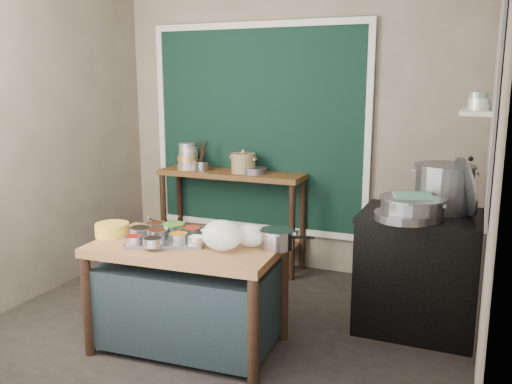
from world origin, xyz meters
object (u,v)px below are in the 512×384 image
at_px(stove_block, 423,274).
at_px(yellow_basin, 112,230).
at_px(prep_table, 188,296).
at_px(ceramic_crock, 243,164).
at_px(utensil_cup, 203,166).
at_px(condiment_tray, 168,240).
at_px(stock_pot, 444,188).
at_px(back_counter, 232,219).
at_px(saucepan, 276,239).
at_px(steamer, 412,208).

bearing_deg(stove_block, yellow_basin, -154.01).
relative_size(prep_table, ceramic_crock, 5.01).
relative_size(stove_block, ceramic_crock, 3.60).
relative_size(stove_block, utensil_cup, 5.99).
distance_m(condiment_tray, yellow_basin, 0.43).
height_order(yellow_basin, stock_pot, stock_pot).
bearing_deg(back_counter, stock_pot, -16.46).
distance_m(saucepan, ceramic_crock, 1.78).
bearing_deg(utensil_cup, condiment_tray, -69.67).
height_order(stove_block, condiment_tray, stove_block).
bearing_deg(yellow_basin, steamer, 22.73).
bearing_deg(stock_pot, utensil_cup, 166.77).
relative_size(yellow_basin, utensil_cup, 1.57).
distance_m(saucepan, stock_pot, 1.36).
bearing_deg(prep_table, yellow_basin, -178.35).
bearing_deg(saucepan, condiment_tray, 171.68).
bearing_deg(steamer, ceramic_crock, 152.25).
height_order(prep_table, stove_block, stove_block).
xyz_separation_m(condiment_tray, stock_pot, (1.68, 1.09, 0.29)).
xyz_separation_m(ceramic_crock, steamer, (1.68, -0.88, -0.08)).
xyz_separation_m(prep_table, steamer, (1.36, 0.76, 0.58)).
xyz_separation_m(back_counter, saucepan, (1.05, -1.53, 0.34)).
distance_m(back_counter, yellow_basin, 1.75).
distance_m(stove_block, condiment_tray, 1.88).
height_order(back_counter, utensil_cup, utensil_cup).
distance_m(utensil_cup, stock_pot, 2.35).
distance_m(prep_table, condiment_tray, 0.41).
bearing_deg(ceramic_crock, prep_table, -79.03).
bearing_deg(utensil_cup, saucepan, -47.98).
height_order(ceramic_crock, steamer, ceramic_crock).
relative_size(back_counter, saucepan, 6.32).
bearing_deg(yellow_basin, back_counter, 86.20).
relative_size(stove_block, saucepan, 3.93).
height_order(condiment_tray, saucepan, saucepan).
distance_m(utensil_cup, steamer, 2.27).
height_order(stove_block, yellow_basin, stove_block).
bearing_deg(ceramic_crock, saucepan, -58.99).
bearing_deg(yellow_basin, ceramic_crock, 81.56).
bearing_deg(steamer, stove_block, 64.40).
bearing_deg(stove_block, utensil_cup, 162.80).
bearing_deg(prep_table, utensil_cup, 111.23).
bearing_deg(utensil_cup, steamer, -22.00).
relative_size(condiment_tray, utensil_cup, 3.39).
height_order(stove_block, saucepan, saucepan).
xyz_separation_m(stove_block, saucepan, (-0.85, -0.80, 0.39)).
height_order(ceramic_crock, stock_pot, stock_pot).
relative_size(yellow_basin, ceramic_crock, 0.94).
bearing_deg(utensil_cup, ceramic_crock, 4.61).
bearing_deg(condiment_tray, ceramic_crock, 96.14).
relative_size(utensil_cup, stock_pot, 0.34).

